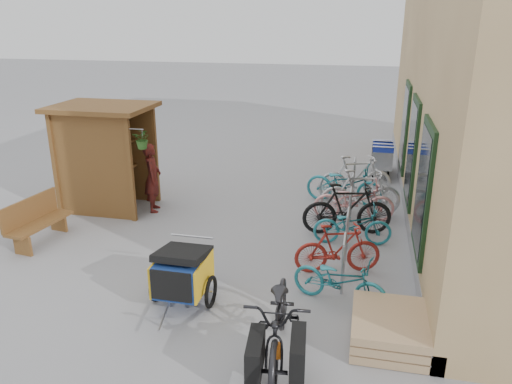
% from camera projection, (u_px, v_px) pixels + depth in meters
% --- Properties ---
extents(ground, '(80.00, 80.00, 0.00)m').
position_uv_depth(ground, '(210.00, 271.00, 8.77)').
color(ground, gray).
extents(kiosk, '(2.49, 1.65, 2.40)m').
position_uv_depth(kiosk, '(101.00, 143.00, 11.19)').
color(kiosk, brown).
rests_on(kiosk, ground).
extents(bike_rack, '(0.05, 5.35, 0.86)m').
position_uv_depth(bike_rack, '(350.00, 206.00, 10.33)').
color(bike_rack, '#A5A8AD').
rests_on(bike_rack, ground).
extents(pallet_stack, '(1.00, 1.20, 0.40)m').
position_uv_depth(pallet_stack, '(389.00, 329.00, 6.79)').
color(pallet_stack, tan).
rests_on(pallet_stack, ground).
extents(bench, '(0.62, 1.49, 0.91)m').
position_uv_depth(bench, '(36.00, 220.00, 9.76)').
color(bench, brown).
rests_on(bench, ground).
extents(shopping_carts, '(0.57, 1.57, 1.02)m').
position_uv_depth(shopping_carts, '(382.00, 154.00, 13.91)').
color(shopping_carts, silver).
rests_on(shopping_carts, ground).
extents(child_trailer, '(0.96, 1.62, 0.96)m').
position_uv_depth(child_trailer, '(182.00, 272.00, 7.65)').
color(child_trailer, navy).
rests_on(child_trailer, ground).
extents(cargo_bike, '(0.98, 2.25, 1.15)m').
position_uv_depth(cargo_bike, '(280.00, 323.00, 6.32)').
color(cargo_bike, black).
rests_on(cargo_bike, ground).
extents(person_kiosk, '(0.54, 0.66, 1.58)m').
position_uv_depth(person_kiosk, '(153.00, 178.00, 11.26)').
color(person_kiosk, maroon).
rests_on(person_kiosk, ground).
extents(bike_0, '(1.63, 0.99, 0.81)m').
position_uv_depth(bike_0, '(340.00, 280.00, 7.65)').
color(bike_0, teal).
rests_on(bike_0, ground).
extents(bike_1, '(1.56, 0.84, 0.90)m').
position_uv_depth(bike_1, '(338.00, 249.00, 8.59)').
color(bike_1, maroon).
rests_on(bike_1, ground).
extents(bike_2, '(1.56, 0.70, 0.79)m').
position_uv_depth(bike_2, '(352.00, 225.00, 9.70)').
color(bike_2, teal).
rests_on(bike_2, ground).
extents(bike_3, '(1.88, 0.89, 1.09)m').
position_uv_depth(bike_3, '(347.00, 209.00, 10.10)').
color(bike_3, black).
rests_on(bike_3, ground).
extents(bike_4, '(1.80, 0.80, 0.92)m').
position_uv_depth(bike_4, '(354.00, 201.00, 10.81)').
color(bike_4, pink).
rests_on(bike_4, ground).
extents(bike_5, '(1.87, 0.89, 1.08)m').
position_uv_depth(bike_5, '(360.00, 193.00, 11.03)').
color(bike_5, silver).
rests_on(bike_5, ground).
extents(bike_6, '(1.93, 0.96, 0.97)m').
position_uv_depth(bike_6, '(345.00, 184.00, 11.81)').
color(bike_6, teal).
rests_on(bike_6, ground).
extents(bike_7, '(1.90, 1.11, 1.10)m').
position_uv_depth(bike_7, '(355.00, 177.00, 12.07)').
color(bike_7, silver).
rests_on(bike_7, ground).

